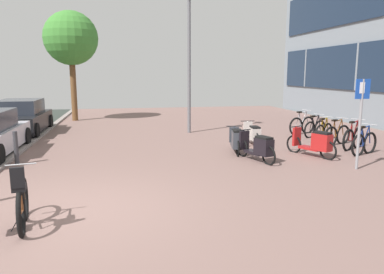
{
  "coord_description": "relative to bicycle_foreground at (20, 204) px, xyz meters",
  "views": [
    {
      "loc": [
        0.82,
        -6.63,
        2.48
      ],
      "look_at": [
        2.41,
        1.64,
        1.01
      ],
      "focal_mm": 34.34,
      "sensor_mm": 36.0,
      "label": 1
    }
  ],
  "objects": [
    {
      "name": "ground",
      "position": [
        2.27,
        0.56,
        -0.43
      ],
      "size": [
        21.0,
        40.0,
        0.13
      ],
      "color": "#232C25"
    },
    {
      "name": "bicycle_foreground",
      "position": [
        0.0,
        0.0,
        0.0
      ],
      "size": [
        0.6,
        1.45,
        1.12
      ],
      "color": "black",
      "rests_on": "ground"
    },
    {
      "name": "bicycle_rack_00",
      "position": [
        8.96,
        3.8,
        -0.06
      ],
      "size": [
        1.25,
        0.61,
        0.97
      ],
      "color": "black",
      "rests_on": "ground"
    },
    {
      "name": "bicycle_rack_01",
      "position": [
        9.13,
        4.6,
        -0.04
      ],
      "size": [
        1.27,
        0.79,
        1.02
      ],
      "color": "black",
      "rests_on": "ground"
    },
    {
      "name": "bicycle_rack_02",
      "position": [
        9.04,
        5.39,
        -0.06
      ],
      "size": [
        1.31,
        0.57,
        0.98
      ],
      "color": "black",
      "rests_on": "ground"
    },
    {
      "name": "bicycle_rack_03",
      "position": [
        9.0,
        6.19,
        -0.08
      ],
      "size": [
        1.1,
        0.73,
        0.93
      ],
      "color": "black",
      "rests_on": "ground"
    },
    {
      "name": "bicycle_rack_04",
      "position": [
        9.09,
        6.99,
        -0.07
      ],
      "size": [
        1.21,
        0.6,
        0.93
      ],
      "color": "black",
      "rests_on": "ground"
    },
    {
      "name": "bicycle_rack_05",
      "position": [
        8.95,
        7.79,
        -0.04
      ],
      "size": [
        1.37,
        0.58,
        1.02
      ],
      "color": "black",
      "rests_on": "ground"
    },
    {
      "name": "scooter_near",
      "position": [
        5.43,
        3.58,
        0.01
      ],
      "size": [
        0.77,
        1.71,
        0.85
      ],
      "color": "black",
      "rests_on": "ground"
    },
    {
      "name": "scooter_mid",
      "position": [
        7.31,
        3.81,
        0.02
      ],
      "size": [
        0.88,
        1.69,
        0.87
      ],
      "color": "black",
      "rests_on": "ground"
    },
    {
      "name": "scooter_far",
      "position": [
        5.16,
        4.75,
        0.01
      ],
      "size": [
        0.65,
        1.73,
        0.8
      ],
      "color": "black",
      "rests_on": "ground"
    },
    {
      "name": "scooter_extra",
      "position": [
        6.15,
        5.96,
        -0.03
      ],
      "size": [
        0.52,
        1.67,
        0.79
      ],
      "color": "black",
      "rests_on": "ground"
    },
    {
      "name": "parked_car_far",
      "position": [
        -2.46,
        10.05,
        0.26
      ],
      "size": [
        1.95,
        3.92,
        1.4
      ],
      "color": "black",
      "rests_on": "ground"
    },
    {
      "name": "parking_sign",
      "position": [
        7.65,
        2.26,
        1.05
      ],
      "size": [
        0.4,
        0.07,
        2.34
      ],
      "color": "gray",
      "rests_on": "ground"
    },
    {
      "name": "lamp_post",
      "position": [
        4.44,
        9.01,
        2.72
      ],
      "size": [
        0.2,
        0.52,
        5.61
      ],
      "color": "slate",
      "rests_on": "ground"
    },
    {
      "name": "street_tree",
      "position": [
        -0.78,
        14.07,
        3.8
      ],
      "size": [
        2.74,
        2.74,
        5.61
      ],
      "color": "brown",
      "rests_on": "ground"
    },
    {
      "name": "bollard_far",
      "position": [
        -1.21,
        4.47,
        0.06
      ],
      "size": [
        0.12,
        0.12,
        0.92
      ],
      "color": "#38383D",
      "rests_on": "ground"
    }
  ]
}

